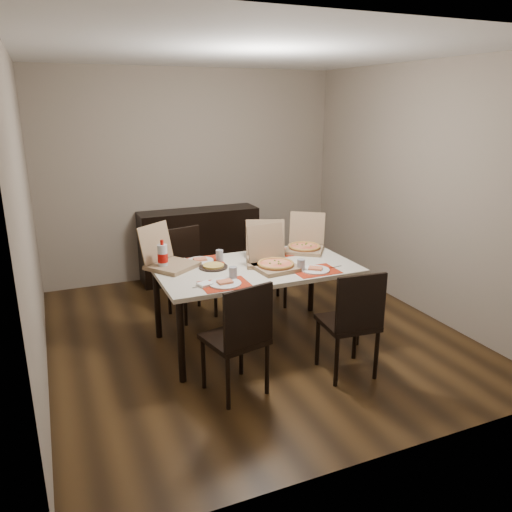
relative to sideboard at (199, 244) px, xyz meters
name	(u,v)px	position (x,y,z in m)	size (l,w,h in m)	color
ground	(253,334)	(0.00, -1.78, -0.46)	(3.80, 4.00, 0.02)	#3F2913
room_walls	(236,152)	(0.00, -1.35, 1.28)	(3.84, 4.02, 2.62)	gray
sideboard	(199,244)	(0.00, 0.00, 0.00)	(1.50, 0.40, 0.90)	black
dining_table	(256,273)	(-0.04, -1.95, 0.23)	(1.80, 1.00, 0.75)	beige
chair_near_left	(240,335)	(-0.52, -2.75, 0.06)	(0.50, 0.50, 0.93)	black
chair_near_right	(352,319)	(0.43, -2.84, 0.06)	(0.46, 0.46, 0.93)	black
chair_far_left	(188,268)	(-0.45, -1.06, 0.06)	(0.50, 0.50, 0.93)	black
chair_far_right	(265,258)	(0.45, -1.05, 0.06)	(0.50, 0.50, 0.93)	black
setting_near_left	(225,281)	(-0.45, -2.26, 0.32)	(0.47, 0.30, 0.11)	#A8200B
setting_near_right	(312,269)	(0.37, -2.26, 0.32)	(0.49, 0.30, 0.11)	#A8200B
setting_far_left	(203,260)	(-0.44, -1.62, 0.32)	(0.48, 0.30, 0.11)	#A8200B
setting_far_right	(282,250)	(0.38, -1.65, 0.32)	(0.43, 0.30, 0.11)	#A8200B
napkin_loose	(255,267)	(-0.06, -1.97, 0.31)	(0.12, 0.11, 0.02)	white
pizza_box_center	(274,262)	(0.09, -2.05, 0.36)	(0.41, 0.44, 0.37)	#876C4E
pizza_box_right	(305,245)	(0.62, -1.66, 0.36)	(0.53, 0.53, 0.36)	#876C4E
pizza_box_left	(169,261)	(-0.78, -1.65, 0.36)	(0.55, 0.56, 0.38)	#876C4E
pizza_box_extra	(266,256)	(0.10, -1.86, 0.36)	(0.49, 0.51, 0.37)	#876C4E
faina_plate	(213,266)	(-0.41, -1.83, 0.31)	(0.26, 0.26, 0.03)	black
dip_bowl	(263,259)	(0.09, -1.81, 0.32)	(0.13, 0.13, 0.03)	white
soda_bottle	(163,257)	(-0.84, -1.70, 0.42)	(0.09, 0.09, 0.28)	silver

